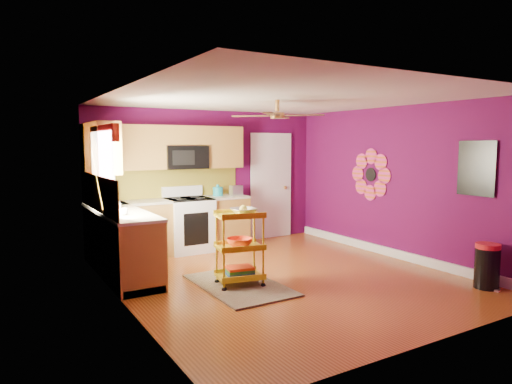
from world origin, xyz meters
TOP-DOWN VIEW (x-y plane):
  - ground at (0.00, 0.00)m, footprint 5.00×5.00m
  - room_envelope at (0.03, 0.00)m, footprint 4.54×5.04m
  - lower_cabinets at (-1.35, 1.82)m, footprint 2.81×2.31m
  - electric_range at (-0.55, 2.17)m, footprint 0.76×0.66m
  - upper_cabinetry at (-1.24, 2.17)m, footprint 2.80×2.30m
  - left_window at (-2.22, 1.05)m, footprint 0.08×1.35m
  - panel_door at (1.35, 2.47)m, footprint 0.95×0.11m
  - right_wall_art at (2.23, -0.34)m, footprint 0.04×2.74m
  - ceiling_fan at (0.00, 0.20)m, footprint 1.01×1.01m
  - shag_rug at (-0.75, -0.03)m, footprint 0.98×1.59m
  - rolling_cart at (-0.73, -0.02)m, footprint 0.67×0.55m
  - trash_can at (2.00, -1.77)m, footprint 0.39×0.39m
  - teal_kettle at (0.07, 2.26)m, footprint 0.18×0.18m
  - toaster at (0.40, 2.18)m, footprint 0.22×0.15m
  - soap_bottle_a at (-2.02, 1.16)m, footprint 0.08×0.08m
  - soap_bottle_b at (-1.92, 1.68)m, footprint 0.14×0.14m
  - counter_dish at (-1.99, 1.63)m, footprint 0.27×0.27m
  - counter_cup at (-2.02, 0.83)m, footprint 0.12×0.12m

SIDE VIEW (x-z plane):
  - ground at x=0.00m, z-range 0.00..0.00m
  - shag_rug at x=-0.75m, z-range 0.00..0.02m
  - trash_can at x=2.00m, z-range 0.00..0.59m
  - lower_cabinets at x=-1.35m, z-range -0.04..0.90m
  - electric_range at x=-0.55m, z-range -0.08..1.05m
  - rolling_cart at x=-0.73m, z-range 0.01..1.10m
  - counter_dish at x=-1.99m, z-range 0.94..1.01m
  - counter_cup at x=-2.02m, z-range 0.94..1.03m
  - teal_kettle at x=0.07m, z-range 0.92..1.13m
  - panel_door at x=1.35m, z-range -0.05..2.10m
  - soap_bottle_a at x=-2.02m, z-range 0.94..1.12m
  - toaster at x=0.40m, z-range 0.94..1.12m
  - soap_bottle_b at x=-1.92m, z-range 0.94..1.12m
  - right_wall_art at x=2.23m, z-range 0.92..1.96m
  - room_envelope at x=0.03m, z-range 0.37..2.89m
  - left_window at x=-2.22m, z-range 1.20..2.28m
  - upper_cabinetry at x=-1.24m, z-range 1.17..2.43m
  - ceiling_fan at x=0.00m, z-range 2.16..2.42m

